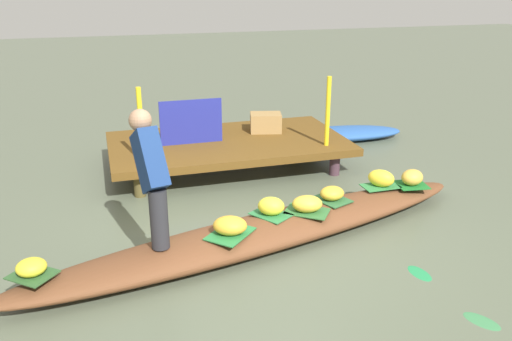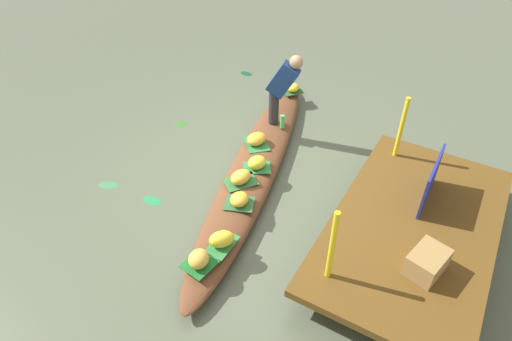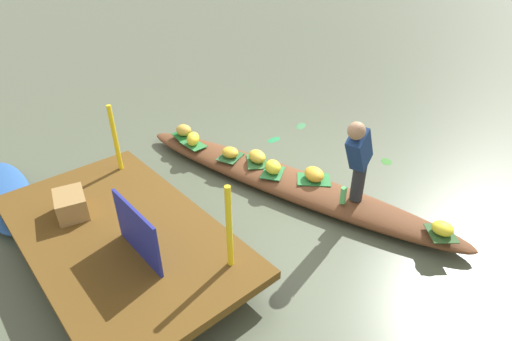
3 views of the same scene
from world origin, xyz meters
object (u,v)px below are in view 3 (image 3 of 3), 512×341
at_px(banana_bunch_5, 443,228).
at_px(market_banner, 137,232).
at_px(banana_bunch_2, 273,167).
at_px(banana_bunch_3, 230,152).
at_px(produce_crate, 71,204).
at_px(banana_bunch_4, 314,174).
at_px(banana_bunch_0, 193,139).
at_px(water_bottle, 343,195).
at_px(vendor_boat, 284,181).
at_px(banana_bunch_1, 257,156).
at_px(banana_bunch_6, 184,130).
at_px(moored_boat, 5,195).
at_px(vendor_person, 359,156).

bearing_deg(banana_bunch_5, market_banner, 56.82).
relative_size(banana_bunch_2, banana_bunch_3, 1.02).
bearing_deg(produce_crate, banana_bunch_4, -113.92).
relative_size(banana_bunch_0, water_bottle, 1.34).
bearing_deg(banana_bunch_2, water_bottle, -171.17).
bearing_deg(banana_bunch_4, vendor_boat, 25.79).
xyz_separation_m(banana_bunch_0, banana_bunch_1, (-1.06, -0.40, -0.01)).
bearing_deg(produce_crate, banana_bunch_5, -134.16).
xyz_separation_m(banana_bunch_4, banana_bunch_5, (-1.70, -0.24, -0.02)).
bearing_deg(banana_bunch_6, water_bottle, -170.78).
bearing_deg(banana_bunch_4, banana_bunch_2, 30.70).
bearing_deg(banana_bunch_1, banana_bunch_5, -168.97).
distance_m(banana_bunch_0, banana_bunch_2, 1.47).
distance_m(moored_boat, banana_bunch_3, 3.11).
xyz_separation_m(banana_bunch_4, banana_bunch_6, (2.29, 0.59, 0.01)).
relative_size(banana_bunch_3, market_banner, 0.32).
distance_m(banana_bunch_1, water_bottle, 1.46).
xyz_separation_m(banana_bunch_3, market_banner, (-1.14, 2.04, 0.35)).
distance_m(banana_bunch_1, banana_bunch_2, 0.37).
bearing_deg(banana_bunch_0, banana_bunch_2, -165.81).
distance_m(vendor_person, water_bottle, 0.58).
distance_m(vendor_boat, market_banner, 2.40).
distance_m(banana_bunch_2, produce_crate, 2.59).
distance_m(banana_bunch_0, banana_bunch_3, 0.72).
xyz_separation_m(banana_bunch_1, banana_bunch_4, (-0.87, -0.26, 0.00)).
bearing_deg(banana_bunch_6, banana_bunch_2, -170.54).
distance_m(banana_bunch_2, banana_bunch_5, 2.26).
bearing_deg(vendor_person, market_banner, 72.39).
height_order(vendor_boat, market_banner, market_banner).
distance_m(water_bottle, produce_crate, 3.21).
relative_size(banana_bunch_6, water_bottle, 1.16).
bearing_deg(banana_bunch_4, produce_crate, 66.08).
xyz_separation_m(banana_bunch_5, banana_bunch_6, (3.99, 0.84, 0.02)).
bearing_deg(produce_crate, banana_bunch_0, -71.71).
bearing_deg(vendor_person, moored_boat, 43.47).
distance_m(banana_bunch_0, banana_bunch_5, 3.73).
bearing_deg(banana_bunch_1, moored_boat, 58.85).
xyz_separation_m(banana_bunch_6, market_banner, (-2.19, 1.91, 0.33)).
height_order(banana_bunch_3, banana_bunch_4, banana_bunch_4).
xyz_separation_m(moored_boat, vendor_person, (-3.34, -3.16, 0.83)).
xyz_separation_m(vendor_boat, water_bottle, (-0.97, -0.06, 0.24)).
bearing_deg(banana_bunch_4, banana_bunch_3, 20.60).
distance_m(banana_bunch_4, market_banner, 2.53).
bearing_deg(banana_bunch_5, vendor_person, 16.32).
height_order(banana_bunch_0, market_banner, market_banner).
xyz_separation_m(vendor_person, water_bottle, (0.09, 0.07, -0.57)).
relative_size(banana_bunch_4, water_bottle, 1.43).
distance_m(banana_bunch_0, banana_bunch_6, 0.37).
height_order(banana_bunch_3, produce_crate, produce_crate).
relative_size(banana_bunch_5, water_bottle, 1.08).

